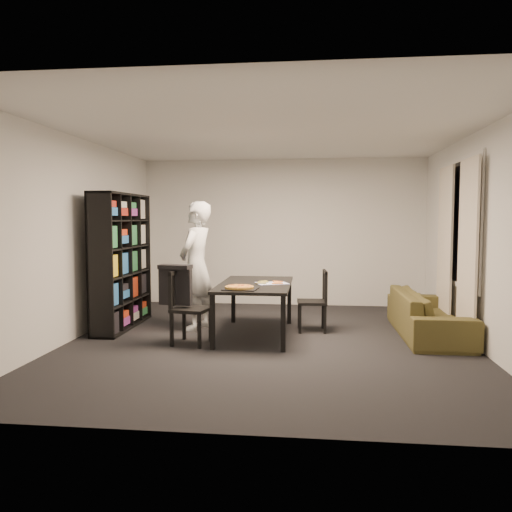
# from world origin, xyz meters

# --- Properties ---
(room) EXTENTS (5.01, 5.51, 2.61)m
(room) POSITION_xyz_m (0.00, 0.00, 1.30)
(room) COLOR black
(room) RESTS_ON ground
(window_pane) EXTENTS (0.02, 1.40, 1.60)m
(window_pane) POSITION_xyz_m (2.48, 0.60, 1.50)
(window_pane) COLOR black
(window_pane) RESTS_ON room
(window_frame) EXTENTS (0.03, 1.52, 1.72)m
(window_frame) POSITION_xyz_m (2.48, 0.60, 1.50)
(window_frame) COLOR white
(window_frame) RESTS_ON room
(curtain_left) EXTENTS (0.03, 0.70, 2.25)m
(curtain_left) POSITION_xyz_m (2.40, 0.08, 1.15)
(curtain_left) COLOR beige
(curtain_left) RESTS_ON room
(curtain_right) EXTENTS (0.03, 0.70, 2.25)m
(curtain_right) POSITION_xyz_m (2.40, 1.12, 1.15)
(curtain_right) COLOR beige
(curtain_right) RESTS_ON room
(bookshelf) EXTENTS (0.35, 1.50, 1.90)m
(bookshelf) POSITION_xyz_m (-2.16, 0.60, 0.95)
(bookshelf) COLOR black
(bookshelf) RESTS_ON room
(dining_table) EXTENTS (0.93, 1.67, 0.70)m
(dining_table) POSITION_xyz_m (-0.21, 0.32, 0.63)
(dining_table) COLOR black
(dining_table) RESTS_ON room
(chair_left) EXTENTS (0.49, 0.49, 0.91)m
(chair_left) POSITION_xyz_m (-1.03, -0.22, 0.52)
(chair_left) COLOR black
(chair_left) RESTS_ON room
(chair_right) EXTENTS (0.42, 0.42, 0.84)m
(chair_right) POSITION_xyz_m (0.61, 0.66, 0.48)
(chair_right) COLOR black
(chair_right) RESTS_ON room
(draped_jacket) EXTENTS (0.43, 0.24, 0.50)m
(draped_jacket) POSITION_xyz_m (-1.15, -0.20, 0.75)
(draped_jacket) COLOR black
(draped_jacket) RESTS_ON chair_left
(person) EXTENTS (0.56, 0.73, 1.79)m
(person) POSITION_xyz_m (-1.08, 0.60, 0.89)
(person) COLOR silver
(person) RESTS_ON room
(baking_tray) EXTENTS (0.43, 0.36, 0.01)m
(baking_tray) POSITION_xyz_m (-0.33, -0.26, 0.70)
(baking_tray) COLOR black
(baking_tray) RESTS_ON dining_table
(pepperoni_pizza) EXTENTS (0.35, 0.35, 0.03)m
(pepperoni_pizza) POSITION_xyz_m (-0.34, -0.25, 0.72)
(pepperoni_pizza) COLOR #A67A30
(pepperoni_pizza) RESTS_ON dining_table
(kitchen_towel) EXTENTS (0.48, 0.43, 0.01)m
(kitchen_towel) POSITION_xyz_m (0.01, 0.31, 0.70)
(kitchen_towel) COLOR white
(kitchen_towel) RESTS_ON dining_table
(pizza_slices) EXTENTS (0.40, 0.35, 0.01)m
(pizza_slices) POSITION_xyz_m (-0.02, 0.33, 0.71)
(pizza_slices) COLOR #E08B46
(pizza_slices) RESTS_ON dining_table
(sofa) EXTENTS (0.78, 1.98, 0.58)m
(sofa) POSITION_xyz_m (2.07, 0.56, 0.29)
(sofa) COLOR #403A19
(sofa) RESTS_ON room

